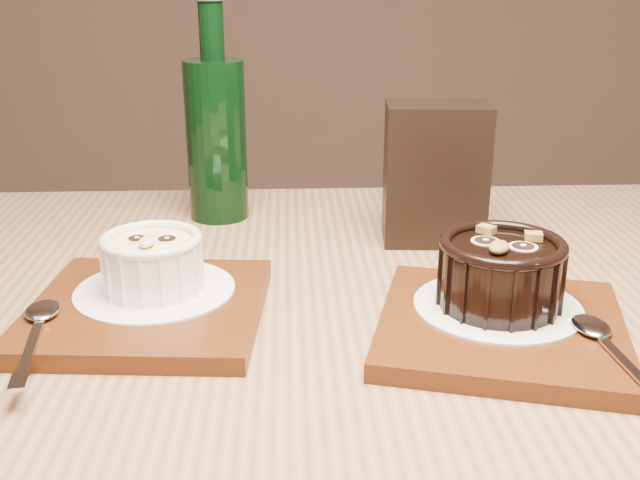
# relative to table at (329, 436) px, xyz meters

# --- Properties ---
(table) EXTENTS (1.25, 0.87, 0.75)m
(table) POSITION_rel_table_xyz_m (0.00, 0.00, 0.00)
(table) COLOR brown
(table) RESTS_ON ground
(tray_left) EXTENTS (0.18, 0.18, 0.01)m
(tray_left) POSITION_rel_table_xyz_m (-0.15, 0.03, 0.10)
(tray_left) COLOR #56280E
(tray_left) RESTS_ON table
(doily_left) EXTENTS (0.13, 0.13, 0.00)m
(doily_left) POSITION_rel_table_xyz_m (-0.14, 0.05, 0.11)
(doily_left) COLOR white
(doily_left) RESTS_ON tray_left
(ramekin_white) EXTENTS (0.08, 0.08, 0.05)m
(ramekin_white) POSITION_rel_table_xyz_m (-0.14, 0.05, 0.13)
(ramekin_white) COLOR white
(ramekin_white) RESTS_ON doily_left
(spoon_left) EXTENTS (0.05, 0.14, 0.01)m
(spoon_left) POSITION_rel_table_xyz_m (-0.21, -0.03, 0.11)
(spoon_left) COLOR silver
(spoon_left) RESTS_ON tray_left
(tray_right) EXTENTS (0.21, 0.21, 0.01)m
(tray_right) POSITION_rel_table_xyz_m (0.13, 0.00, 0.10)
(tray_right) COLOR #56280E
(tray_right) RESTS_ON table
(doily_right) EXTENTS (0.13, 0.13, 0.00)m
(doily_right) POSITION_rel_table_xyz_m (0.13, 0.02, 0.11)
(doily_right) COLOR white
(doily_right) RESTS_ON tray_right
(ramekin_dark) EXTENTS (0.10, 0.10, 0.06)m
(ramekin_dark) POSITION_rel_table_xyz_m (0.13, 0.02, 0.14)
(ramekin_dark) COLOR black
(ramekin_dark) RESTS_ON doily_right
(spoon_right) EXTENTS (0.04, 0.14, 0.01)m
(spoon_right) POSITION_rel_table_xyz_m (0.19, -0.05, 0.11)
(spoon_right) COLOR silver
(spoon_right) RESTS_ON tray_right
(condiment_stand) EXTENTS (0.10, 0.06, 0.14)m
(condiment_stand) POSITION_rel_table_xyz_m (0.10, 0.21, 0.16)
(condiment_stand) COLOR black
(condiment_stand) RESTS_ON table
(green_bottle) EXTENTS (0.06, 0.06, 0.24)m
(green_bottle) POSITION_rel_table_xyz_m (-0.13, 0.29, 0.18)
(green_bottle) COLOR black
(green_bottle) RESTS_ON table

